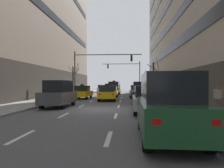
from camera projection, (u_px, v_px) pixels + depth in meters
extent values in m
plane|color=#515156|center=(97.00, 109.00, 15.25)|extent=(120.00, 120.00, 0.00)
cube|color=gray|center=(11.00, 108.00, 15.67)|extent=(3.61, 80.00, 0.14)
cube|color=gray|center=(187.00, 109.00, 14.83)|extent=(3.61, 80.00, 0.14)
cube|color=black|center=(213.00, 15.00, 14.69)|extent=(0.08, 76.00, 1.10)
cube|color=silver|center=(22.00, 137.00, 7.37)|extent=(0.16, 2.00, 0.01)
cube|color=silver|center=(64.00, 115.00, 12.36)|extent=(0.16, 2.00, 0.01)
cube|color=silver|center=(82.00, 106.00, 17.35)|extent=(0.16, 2.00, 0.01)
cube|color=silver|center=(92.00, 101.00, 22.33)|extent=(0.16, 2.00, 0.01)
cube|color=silver|center=(98.00, 98.00, 27.32)|extent=(0.16, 2.00, 0.01)
cube|color=silver|center=(102.00, 96.00, 32.31)|extent=(0.16, 2.00, 0.01)
cube|color=silver|center=(105.00, 94.00, 37.30)|extent=(0.16, 2.00, 0.01)
cube|color=silver|center=(108.00, 93.00, 42.29)|extent=(0.16, 2.00, 0.01)
cube|color=silver|center=(110.00, 92.00, 47.28)|extent=(0.16, 2.00, 0.01)
cube|color=silver|center=(109.00, 138.00, 7.17)|extent=(0.16, 2.00, 0.01)
cube|color=silver|center=(116.00, 116.00, 12.15)|extent=(0.16, 2.00, 0.01)
cube|color=silver|center=(119.00, 106.00, 17.14)|extent=(0.16, 2.00, 0.01)
cube|color=silver|center=(120.00, 101.00, 22.13)|extent=(0.16, 2.00, 0.01)
cube|color=silver|center=(121.00, 98.00, 27.12)|extent=(0.16, 2.00, 0.01)
cube|color=silver|center=(122.00, 96.00, 32.11)|extent=(0.16, 2.00, 0.01)
cube|color=silver|center=(123.00, 94.00, 37.10)|extent=(0.16, 2.00, 0.01)
cube|color=silver|center=(123.00, 93.00, 42.09)|extent=(0.16, 2.00, 0.01)
cube|color=silver|center=(123.00, 92.00, 47.08)|extent=(0.16, 2.00, 0.01)
cylinder|color=black|center=(79.00, 95.00, 27.17)|extent=(0.23, 0.64, 0.64)
cylinder|color=black|center=(91.00, 96.00, 27.02)|extent=(0.23, 0.64, 0.64)
cylinder|color=black|center=(74.00, 97.00, 24.57)|extent=(0.23, 0.64, 0.64)
cylinder|color=black|center=(87.00, 97.00, 24.42)|extent=(0.23, 0.64, 0.64)
cube|color=yellow|center=(83.00, 94.00, 25.79)|extent=(1.90, 4.30, 0.62)
cube|color=black|center=(82.00, 88.00, 25.60)|extent=(1.60, 1.88, 0.66)
cube|color=white|center=(82.00, 92.00, 27.93)|extent=(0.20, 0.08, 0.14)
cube|color=red|center=(73.00, 93.00, 23.77)|extent=(0.20, 0.08, 0.14)
cube|color=white|center=(91.00, 92.00, 27.81)|extent=(0.20, 0.08, 0.14)
cube|color=red|center=(84.00, 94.00, 23.65)|extent=(0.20, 0.08, 0.14)
cube|color=black|center=(82.00, 85.00, 25.60)|extent=(0.43, 0.21, 0.17)
cylinder|color=black|center=(55.00, 101.00, 18.06)|extent=(0.24, 0.66, 0.65)
cylinder|color=black|center=(73.00, 102.00, 17.90)|extent=(0.24, 0.66, 0.65)
cylinder|color=black|center=(42.00, 105.00, 15.40)|extent=(0.24, 0.66, 0.65)
cylinder|color=black|center=(63.00, 105.00, 15.25)|extent=(0.24, 0.66, 0.65)
cube|color=#474C51|center=(59.00, 97.00, 16.65)|extent=(1.95, 4.40, 0.89)
cube|color=black|center=(59.00, 86.00, 16.65)|extent=(1.66, 2.62, 0.89)
cube|color=white|center=(60.00, 94.00, 18.84)|extent=(0.20, 0.09, 0.14)
cube|color=red|center=(39.00, 97.00, 14.59)|extent=(0.20, 0.09, 0.14)
cube|color=white|center=(74.00, 94.00, 18.71)|extent=(0.20, 0.09, 0.14)
cube|color=red|center=(57.00, 97.00, 14.47)|extent=(0.20, 0.09, 0.14)
cylinder|color=black|center=(101.00, 97.00, 24.51)|extent=(0.25, 0.68, 0.67)
cylinder|color=black|center=(115.00, 97.00, 24.48)|extent=(0.25, 0.68, 0.67)
cylinder|color=black|center=(99.00, 98.00, 21.77)|extent=(0.25, 0.68, 0.67)
cylinder|color=black|center=(114.00, 98.00, 21.74)|extent=(0.25, 0.68, 0.67)
cube|color=yellow|center=(107.00, 94.00, 23.13)|extent=(2.08, 4.54, 0.65)
cube|color=black|center=(107.00, 88.00, 22.92)|extent=(1.71, 2.00, 0.69)
cube|color=white|center=(102.00, 93.00, 25.33)|extent=(0.21, 0.09, 0.14)
cube|color=red|center=(100.00, 94.00, 20.95)|extent=(0.21, 0.09, 0.14)
cube|color=white|center=(113.00, 93.00, 25.30)|extent=(0.21, 0.09, 0.14)
cube|color=red|center=(113.00, 94.00, 20.93)|extent=(0.21, 0.09, 0.14)
cube|color=black|center=(107.00, 84.00, 22.92)|extent=(0.46, 0.22, 0.18)
cylinder|color=black|center=(106.00, 94.00, 30.41)|extent=(0.21, 0.62, 0.62)
cylinder|color=black|center=(117.00, 94.00, 30.30)|extent=(0.21, 0.62, 0.62)
cylinder|color=black|center=(105.00, 95.00, 27.87)|extent=(0.21, 0.62, 0.62)
cylinder|color=black|center=(116.00, 95.00, 27.76)|extent=(0.21, 0.62, 0.62)
cube|color=yellow|center=(111.00, 93.00, 29.08)|extent=(1.76, 4.15, 0.60)
cube|color=black|center=(111.00, 88.00, 28.90)|extent=(1.52, 1.80, 0.64)
cube|color=white|center=(108.00, 91.00, 31.15)|extent=(0.19, 0.08, 0.13)
cube|color=red|center=(105.00, 92.00, 27.10)|extent=(0.19, 0.08, 0.13)
cube|color=white|center=(116.00, 91.00, 31.07)|extent=(0.19, 0.08, 0.13)
cube|color=red|center=(114.00, 92.00, 27.02)|extent=(0.19, 0.08, 0.13)
cube|color=black|center=(111.00, 85.00, 28.89)|extent=(0.42, 0.19, 0.17)
cylinder|color=black|center=(99.00, 90.00, 46.73)|extent=(0.22, 0.64, 0.64)
cylinder|color=black|center=(106.00, 90.00, 46.62)|extent=(0.22, 0.64, 0.64)
cylinder|color=black|center=(98.00, 91.00, 44.12)|extent=(0.22, 0.64, 0.64)
cylinder|color=black|center=(105.00, 91.00, 44.01)|extent=(0.22, 0.64, 0.64)
cube|color=white|center=(102.00, 89.00, 45.37)|extent=(1.80, 4.27, 0.62)
cube|color=black|center=(102.00, 86.00, 45.17)|extent=(1.56, 1.85, 0.66)
cube|color=white|center=(101.00, 89.00, 47.50)|extent=(0.19, 0.08, 0.14)
cube|color=red|center=(98.00, 89.00, 43.32)|extent=(0.19, 0.08, 0.14)
cube|color=white|center=(106.00, 89.00, 47.41)|extent=(0.19, 0.08, 0.14)
cube|color=red|center=(104.00, 89.00, 43.24)|extent=(0.19, 0.08, 0.14)
cylinder|color=black|center=(110.00, 92.00, 37.63)|extent=(0.25, 0.69, 0.68)
cylinder|color=black|center=(119.00, 92.00, 37.45)|extent=(0.25, 0.69, 0.68)
cylinder|color=black|center=(108.00, 93.00, 34.86)|extent=(0.25, 0.69, 0.68)
cylinder|color=black|center=(118.00, 93.00, 34.69)|extent=(0.25, 0.69, 0.68)
cube|color=yellow|center=(114.00, 90.00, 36.16)|extent=(2.07, 4.60, 0.93)
cube|color=black|center=(114.00, 84.00, 36.15)|extent=(1.75, 2.74, 0.93)
cube|color=white|center=(112.00, 88.00, 38.44)|extent=(0.21, 0.09, 0.14)
cube|color=red|center=(109.00, 89.00, 34.02)|extent=(0.21, 0.09, 0.14)
cube|color=white|center=(119.00, 88.00, 38.30)|extent=(0.21, 0.09, 0.14)
cube|color=red|center=(117.00, 89.00, 33.88)|extent=(0.21, 0.09, 0.14)
cube|color=black|center=(114.00, 81.00, 36.15)|extent=(0.46, 0.22, 0.19)
cylinder|color=black|center=(112.00, 91.00, 45.01)|extent=(0.24, 0.67, 0.67)
cylinder|color=black|center=(120.00, 91.00, 44.94)|extent=(0.24, 0.67, 0.67)
cylinder|color=black|center=(112.00, 91.00, 42.28)|extent=(0.24, 0.67, 0.67)
cylinder|color=black|center=(120.00, 91.00, 42.21)|extent=(0.24, 0.67, 0.67)
cube|color=yellow|center=(116.00, 89.00, 43.61)|extent=(1.96, 4.50, 0.65)
cube|color=black|center=(116.00, 86.00, 43.41)|extent=(1.66, 1.96, 0.69)
cube|color=white|center=(113.00, 89.00, 45.83)|extent=(0.20, 0.09, 0.14)
cube|color=red|center=(113.00, 89.00, 41.45)|extent=(0.20, 0.09, 0.14)
cube|color=white|center=(119.00, 89.00, 45.77)|extent=(0.20, 0.09, 0.14)
cube|color=red|center=(119.00, 89.00, 41.40)|extent=(0.20, 0.09, 0.14)
cube|color=black|center=(116.00, 84.00, 43.41)|extent=(0.45, 0.21, 0.18)
cylinder|color=black|center=(141.00, 121.00, 8.54)|extent=(0.24, 0.69, 0.68)
cylinder|color=black|center=(183.00, 122.00, 8.40)|extent=(0.24, 0.69, 0.68)
cylinder|color=black|center=(147.00, 139.00, 5.76)|extent=(0.24, 0.69, 0.68)
cylinder|color=black|center=(209.00, 140.00, 5.62)|extent=(0.24, 0.69, 0.68)
cube|color=#1E512D|center=(168.00, 115.00, 7.08)|extent=(1.99, 4.59, 0.93)
cube|color=black|center=(168.00, 87.00, 7.07)|extent=(1.70, 2.72, 0.93)
cube|color=white|center=(144.00, 104.00, 9.36)|extent=(0.21, 0.09, 0.14)
cube|color=red|center=(156.00, 122.00, 4.90)|extent=(0.21, 0.09, 0.14)
cube|color=white|center=(174.00, 104.00, 9.25)|extent=(0.21, 0.09, 0.14)
cube|color=red|center=(216.00, 123.00, 4.79)|extent=(0.21, 0.09, 0.14)
cylinder|color=black|center=(134.00, 105.00, 14.97)|extent=(0.24, 0.70, 0.69)
cylinder|color=black|center=(159.00, 105.00, 14.83)|extent=(0.24, 0.70, 0.69)
cylinder|color=black|center=(135.00, 110.00, 12.14)|extent=(0.24, 0.70, 0.69)
cylinder|color=black|center=(165.00, 110.00, 12.00)|extent=(0.24, 0.70, 0.69)
cube|color=#B7BABF|center=(148.00, 102.00, 13.48)|extent=(2.02, 4.66, 0.67)
cube|color=black|center=(148.00, 91.00, 13.27)|extent=(1.72, 2.03, 0.71)
cube|color=white|center=(136.00, 98.00, 15.80)|extent=(0.21, 0.09, 0.15)
cube|color=red|center=(139.00, 103.00, 11.28)|extent=(0.21, 0.09, 0.15)
cube|color=white|center=(155.00, 98.00, 15.69)|extent=(0.21, 0.09, 0.15)
cube|color=red|center=(165.00, 104.00, 11.16)|extent=(0.21, 0.09, 0.15)
cylinder|color=black|center=(133.00, 99.00, 20.41)|extent=(0.22, 0.63, 0.63)
cylinder|color=black|center=(149.00, 100.00, 20.28)|extent=(0.22, 0.63, 0.63)
cylinder|color=black|center=(133.00, 102.00, 17.85)|extent=(0.22, 0.63, 0.63)
cylinder|color=black|center=(152.00, 102.00, 17.72)|extent=(0.22, 0.63, 0.63)
cube|color=black|center=(142.00, 96.00, 19.06)|extent=(1.83, 4.22, 0.86)
cube|color=black|center=(142.00, 86.00, 19.06)|extent=(1.57, 2.50, 0.86)
cube|color=white|center=(134.00, 93.00, 21.16)|extent=(0.19, 0.08, 0.13)
cube|color=red|center=(135.00, 95.00, 17.07)|extent=(0.19, 0.08, 0.13)
cube|color=white|center=(147.00, 93.00, 21.05)|extent=(0.19, 0.08, 0.13)
cube|color=red|center=(151.00, 96.00, 16.97)|extent=(0.19, 0.08, 0.13)
cylinder|color=black|center=(130.00, 95.00, 28.19)|extent=(0.24, 0.68, 0.67)
cylinder|color=black|center=(142.00, 95.00, 28.12)|extent=(0.24, 0.68, 0.67)
cylinder|color=black|center=(131.00, 96.00, 25.45)|extent=(0.24, 0.68, 0.67)
cylinder|color=black|center=(145.00, 96.00, 25.38)|extent=(0.24, 0.68, 0.67)
cube|color=#1E512D|center=(137.00, 93.00, 26.78)|extent=(1.97, 4.51, 0.65)
cube|color=black|center=(137.00, 88.00, 26.58)|extent=(1.67, 1.97, 0.69)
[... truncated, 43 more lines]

